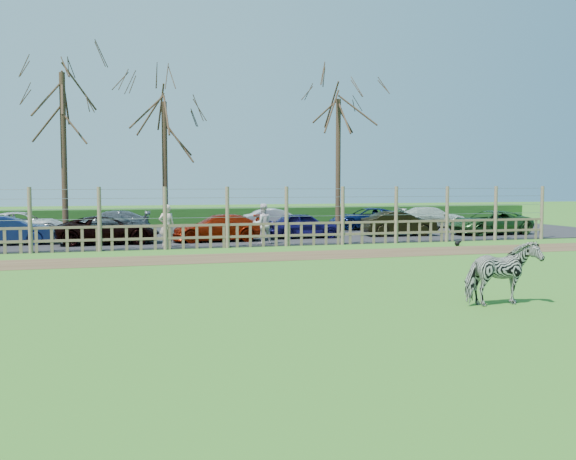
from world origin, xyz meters
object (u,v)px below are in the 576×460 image
object	(u,v)px
car_5	(399,224)
car_13	(432,217)
tree_mid	(164,136)
zebra	(502,273)
car_4	(303,225)
visitor_a	(167,226)
car_11	(277,219)
tree_right	(338,133)
car_1	(9,231)
car_3	(218,228)
car_8	(23,224)
car_12	(367,218)
car_9	(109,223)
car_6	(489,222)
tree_left	(63,116)
visitor_b	(263,224)
car_2	(108,230)
crow	(457,243)

from	to	relation	value
car_5	car_13	world-z (taller)	same
tree_mid	zebra	size ratio (longest dim) A/B	4.12
tree_mid	car_4	world-z (taller)	tree_mid
visitor_a	car_11	distance (m)	10.10
tree_right	visitor_a	size ratio (longest dim) A/B	4.26
car_1	car_3	xyz separation A→B (m)	(8.76, -0.74, 0.00)
car_8	car_12	xyz separation A→B (m)	(18.10, 0.03, 0.00)
car_4	car_9	bearing A→B (deg)	61.94
car_3	car_13	bearing A→B (deg)	111.29
car_6	car_11	xyz separation A→B (m)	(-9.67, 5.56, 0.00)
car_12	car_8	bearing A→B (deg)	-82.71
tree_left	car_13	size ratio (longest dim) A/B	1.90
car_6	car_8	size ratio (longest dim) A/B	1.00
car_9	car_13	distance (m)	18.26
visitor_b	car_3	size ratio (longest dim) A/B	0.42
tree_mid	car_2	distance (m)	5.74
car_4	car_13	xyz separation A→B (m)	(9.38, 4.78, 0.00)
car_1	car_5	xyz separation A→B (m)	(17.89, -0.22, 0.00)
visitor_a	car_1	world-z (taller)	visitor_a
car_11	car_6	bearing A→B (deg)	-117.13
car_3	car_4	world-z (taller)	same
car_12	tree_left	bearing A→B (deg)	-70.93
tree_right	visitor_a	bearing A→B (deg)	-150.65
car_5	car_3	bearing A→B (deg)	96.84
car_4	car_13	distance (m)	10.53
car_2	car_5	bearing A→B (deg)	-89.25
visitor_a	car_1	size ratio (longest dim) A/B	0.47
visitor_a	crow	bearing A→B (deg)	165.84
tree_left	car_2	xyz separation A→B (m)	(1.81, -1.80, -4.98)
zebra	car_8	size ratio (longest dim) A/B	0.38
car_4	car_11	distance (m)	5.02
car_11	car_1	bearing A→B (deg)	113.42
tree_right	visitor_b	world-z (taller)	tree_right
car_4	car_12	xyz separation A→B (m)	(5.18, 4.57, 0.00)
crow	car_11	world-z (taller)	car_11
car_9	zebra	bearing A→B (deg)	23.67
visitor_b	car_13	xyz separation A→B (m)	(11.97, 7.27, -0.26)
car_5	car_8	size ratio (longest dim) A/B	0.84
car_1	car_11	distance (m)	13.91
crow	car_12	distance (m)	9.70
car_2	car_4	size ratio (longest dim) A/B	1.23
car_9	car_5	bearing A→B (deg)	74.13
car_2	car_11	distance (m)	10.59
tree_left	car_3	world-z (taller)	tree_left
car_2	car_8	distance (m)	6.49
tree_mid	car_8	world-z (taller)	tree_mid
car_5	car_13	bearing A→B (deg)	-38.70
tree_left	car_5	distance (m)	16.52
crow	car_4	size ratio (longest dim) A/B	0.08
tree_mid	car_4	bearing A→B (deg)	-19.57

